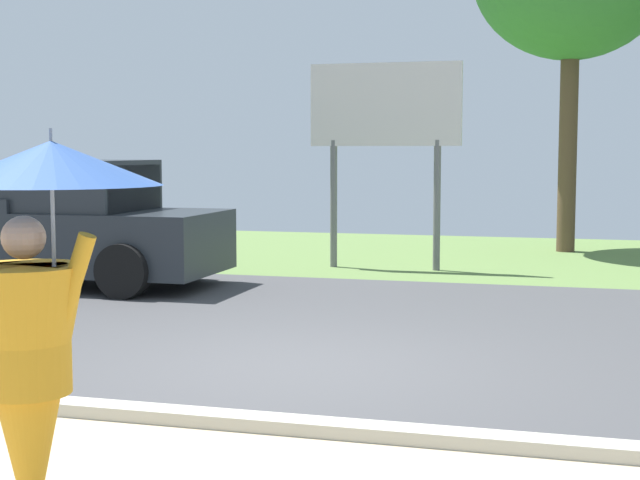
# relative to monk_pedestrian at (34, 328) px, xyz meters

# --- Properties ---
(ground_plane) EXTENTS (40.00, 22.00, 0.20)m
(ground_plane) POSITION_rel_monk_pedestrian_xyz_m (0.11, 7.18, -1.19)
(ground_plane) COLOR #424244
(monk_pedestrian) EXTENTS (1.12, 1.09, 2.13)m
(monk_pedestrian) POSITION_rel_monk_pedestrian_xyz_m (0.00, 0.00, 0.00)
(monk_pedestrian) COLOR orange
(monk_pedestrian) RESTS_ON ground_plane
(pickup_truck) EXTENTS (5.20, 2.28, 1.88)m
(pickup_truck) POSITION_rel_monk_pedestrian_xyz_m (-5.06, 8.50, -0.27)
(pickup_truck) COLOR #23282D
(pickup_truck) RESTS_ON ground_plane
(roadside_billboard) EXTENTS (2.60, 0.12, 3.50)m
(roadside_billboard) POSITION_rel_monk_pedestrian_xyz_m (-0.61, 11.69, 1.41)
(roadside_billboard) COLOR slate
(roadside_billboard) RESTS_ON ground_plane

